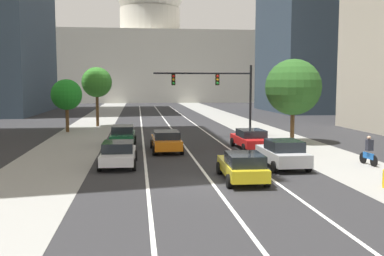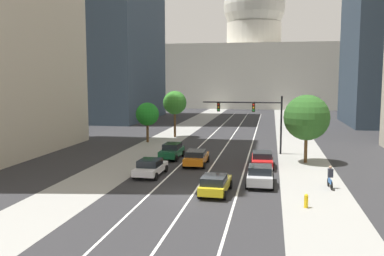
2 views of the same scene
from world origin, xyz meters
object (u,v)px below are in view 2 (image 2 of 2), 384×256
(fire_hydrant, at_px, (306,201))
(street_tree_near_left, at_px, (175,103))
(car_yellow, at_px, (215,184))
(car_red, at_px, (262,159))
(street_tree_far_right, at_px, (307,118))
(street_tree_mid_left, at_px, (147,114))
(car_green, at_px, (172,151))
(car_white, at_px, (150,167))
(capitol_building, at_px, (253,61))
(car_silver, at_px, (260,175))
(car_orange, at_px, (196,157))
(cyclist, at_px, (330,177))
(traffic_signal_mast, at_px, (255,113))

(fire_hydrant, height_order, street_tree_near_left, street_tree_near_left)
(car_yellow, bearing_deg, car_red, -14.86)
(street_tree_far_right, bearing_deg, street_tree_mid_left, 152.11)
(car_green, xyz_separation_m, street_tree_near_left, (-3.26, 15.69, 4.01))
(car_white, bearing_deg, fire_hydrant, -118.10)
(capitol_building, relative_size, car_white, 11.81)
(car_green, xyz_separation_m, street_tree_far_right, (13.36, 0.34, 3.62))
(car_white, bearing_deg, street_tree_far_right, -57.10)
(fire_hydrant, bearing_deg, street_tree_far_right, 85.87)
(car_white, height_order, car_silver, car_silver)
(car_green, distance_m, car_white, 7.92)
(car_white, distance_m, car_orange, 5.86)
(capitol_building, bearing_deg, car_red, -86.91)
(car_white, distance_m, car_silver, 9.36)
(car_red, height_order, car_yellow, car_yellow)
(car_green, bearing_deg, car_yellow, -152.96)
(car_white, height_order, street_tree_mid_left, street_tree_mid_left)
(car_green, bearing_deg, capitol_building, -2.07)
(car_red, distance_m, street_tree_mid_left, 19.95)
(street_tree_far_right, relative_size, street_tree_mid_left, 1.30)
(cyclist, distance_m, street_tree_far_right, 10.50)
(car_yellow, distance_m, car_silver, 4.38)
(car_orange, bearing_deg, traffic_signal_mast, -35.20)
(fire_hydrant, distance_m, street_tree_near_left, 34.50)
(car_green, relative_size, street_tree_mid_left, 0.88)
(car_orange, height_order, car_silver, car_silver)
(car_green, distance_m, car_orange, 4.25)
(capitol_building, xyz_separation_m, street_tree_near_left, (-7.87, -67.16, -8.23))
(car_red, bearing_deg, street_tree_near_left, 32.63)
(car_silver, distance_m, fire_hydrant, 6.11)
(capitol_building, bearing_deg, street_tree_mid_left, -98.09)
(car_green, bearing_deg, street_tree_near_left, 12.87)
(capitol_building, bearing_deg, fire_hydrant, -85.51)
(car_white, distance_m, traffic_signal_mast, 15.52)
(street_tree_far_right, xyz_separation_m, street_tree_mid_left, (-19.04, 10.08, -0.80))
(car_white, bearing_deg, car_green, 1.19)
(car_red, relative_size, street_tree_near_left, 0.74)
(car_red, bearing_deg, street_tree_mid_left, 47.22)
(car_red, xyz_separation_m, cyclist, (5.19, -6.95, 0.11))
(car_orange, height_order, street_tree_near_left, street_tree_near_left)
(cyclist, bearing_deg, car_yellow, 105.60)
(car_orange, xyz_separation_m, traffic_signal_mast, (5.18, 7.62, 3.68))
(street_tree_far_right, bearing_deg, car_yellow, -119.11)
(fire_hydrant, height_order, street_tree_mid_left, street_tree_mid_left)
(fire_hydrant, distance_m, street_tree_far_right, 15.69)
(car_orange, xyz_separation_m, street_tree_far_right, (10.29, 3.27, 3.66))
(car_silver, xyz_separation_m, traffic_signal_mast, (-0.97, 14.21, 3.64))
(capitol_building, xyz_separation_m, car_green, (-4.61, -82.85, -12.24))
(car_red, distance_m, street_tree_far_right, 6.24)
(car_silver, bearing_deg, traffic_signal_mast, 3.39)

